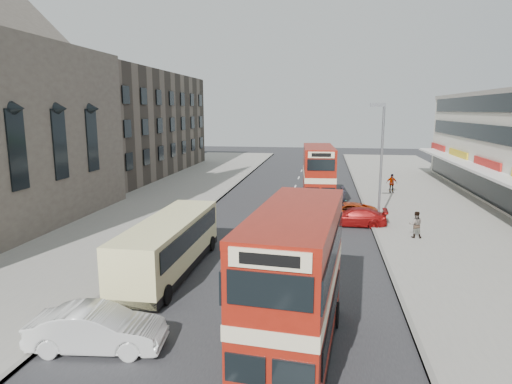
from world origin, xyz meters
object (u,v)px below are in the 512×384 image
Objects in this scene: car_right_a at (355,217)px; coach at (169,244)px; bus_second at (318,176)px; bus_main at (295,285)px; pedestrian_near at (416,224)px; pedestrian_far at (392,183)px; cyclist at (342,202)px; street_lamp at (381,154)px; car_left_front at (97,329)px; car_right_b at (346,211)px.

coach is at bearing -40.04° from car_right_a.
bus_second is at bearing -154.90° from car_right_a.
bus_main is at bearing -7.29° from car_right_a.
bus_main is at bearing 68.82° from pedestrian_near.
coach reaches higher than pedestrian_far.
bus_main reaches higher than coach.
bus_main is 21.33m from cyclist.
car_right_a is at bearing -79.45° from cyclist.
coach is at bearing 33.22° from pedestrian_near.
cyclist is (1.91, -1.67, -1.81)m from bus_second.
bus_second is at bearing 67.98° from coach.
street_lamp is 0.95× the size of bus_main.
coach is at bearing -40.01° from bus_main.
cyclist is (2.22, 21.14, -1.80)m from bus_main.
pedestrian_far is (6.63, 5.89, -1.43)m from bus_second.
car_right_a is 2.42× the size of pedestrian_far.
cyclist is (-4.03, 7.29, -0.33)m from pedestrian_near.
pedestrian_far is (4.06, 12.09, 0.41)m from car_right_a.
street_lamp reaches higher than coach.
cyclist is at bearing -90.52° from bus_main.
street_lamp is 7.28m from bus_second.
car_left_front reaches higher than car_right_b.
car_right_b is 5.89m from pedestrian_near.
car_right_b is 2.50× the size of pedestrian_far.
bus_second is 6.95m from car_right_a.
coach is at bearing -118.31° from cyclist.
car_left_front is at bearing -25.76° from car_right_a.
cyclist is (8.55, 21.63, -0.08)m from car_left_front.
pedestrian_near reaches higher than car_right_a.
street_lamp is at bearing 115.64° from car_right_a.
coach is 14.70m from car_right_b.
pedestrian_far is at bearing -89.54° from pedestrian_near.
coach is 13.74m from car_right_a.
pedestrian_near is at bearing -47.50° from car_left_front.
coach is 5.22× the size of pedestrian_far.
street_lamp reaches higher than bus_second.
pedestrian_far reaches higher than pedestrian_near.
car_left_front is 19.08m from pedestrian_near.
car_right_a is at bearing 14.29° from car_right_b.
bus_second reaches higher than car_left_front.
cyclist is (-2.21, 3.87, -4.15)m from street_lamp.
street_lamp reaches higher than car_left_front.
pedestrian_far is 8.92m from cyclist.
pedestrian_near is at bearing 119.90° from bus_second.
car_right_b is at bearing -91.94° from bus_main.
bus_second is 0.93× the size of coach.
car_right_a is at bearing -34.55° from car_left_front.
coach reaches higher than car_right_b.
cyclist is at bearing -27.80° from car_left_front.
car_right_a is at bearing -36.22° from pedestrian_near.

